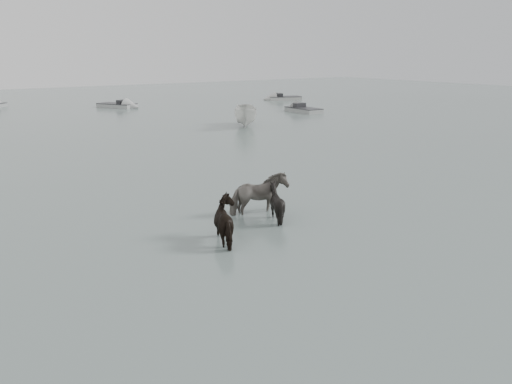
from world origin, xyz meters
The scene contains 8 objects.
ground centered at (0.00, 0.00, 0.00)m, with size 140.00×140.00×0.00m, color #51605A.
pony_pinto centered at (-0.26, 2.47, 0.80)m, with size 0.86×1.89×1.60m, color black.
pony_dark centered at (-2.28, 0.94, 0.72)m, with size 1.43×1.22×1.44m, color black.
pony_black centered at (-0.11, 1.68, 0.65)m, with size 1.06×1.19×1.31m, color black.
boat_small centered at (10.58, 19.53, 0.82)m, with size 1.61×4.27×1.65m, color silver.
skiff_port centered at (19.60, 23.87, 0.38)m, with size 4.95×1.60×0.75m, color #939693, non-canonical shape.
skiff_mid centered at (7.35, 37.10, 0.38)m, with size 5.27×1.60×0.75m, color #A0A3A0, non-canonical shape.
skiff_star centered at (25.53, 34.23, 0.38)m, with size 4.94×1.60×0.75m, color #B3B2AE, non-canonical shape.
Camera 1 is at (-9.20, -10.32, 5.10)m, focal length 35.00 mm.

